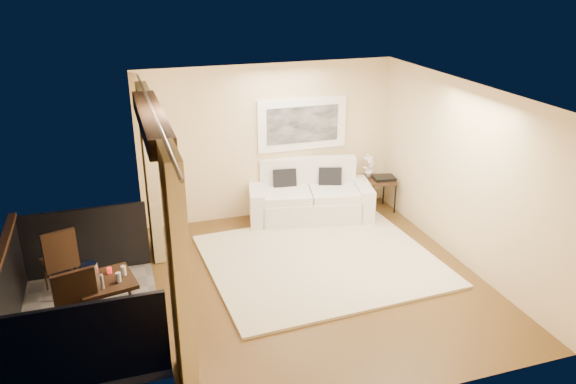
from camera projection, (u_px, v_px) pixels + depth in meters
floor at (319, 279)px, 8.06m from camera, size 5.00×5.00×0.00m
room_shell at (152, 120)px, 6.51m from camera, size 5.00×6.40×5.00m
balcony at (73, 309)px, 7.05m from camera, size 1.81×2.60×1.17m
curtains at (162, 213)px, 6.96m from camera, size 0.16×4.80×2.64m
artwork at (302, 124)px, 9.81m from camera, size 1.62×0.07×0.92m
rug at (321, 260)px, 8.54m from camera, size 3.48×3.07×0.04m
sofa at (309, 198)px, 9.95m from camera, size 2.27×1.34×1.03m
side_table at (379, 182)px, 10.17m from camera, size 0.69×0.69×0.61m
tray at (384, 178)px, 10.12m from camera, size 0.41×0.32×0.05m
orchid at (369, 166)px, 10.15m from camera, size 0.27×0.23×0.44m
bistro_table at (106, 286)px, 6.64m from camera, size 0.75×0.75×0.75m
balcony_chair_far at (60, 258)px, 7.47m from camera, size 0.54×0.54×0.99m
balcony_chair_near at (80, 311)px, 6.21m from camera, size 0.57×0.58×1.09m
ice_bucket at (90, 271)px, 6.59m from camera, size 0.18×0.18×0.20m
candle at (109, 270)px, 6.74m from camera, size 0.06×0.06×0.07m
vase at (102, 281)px, 6.40m from camera, size 0.04×0.04×0.18m
glass_a at (118, 277)px, 6.54m from camera, size 0.06×0.06×0.12m
glass_b at (124, 270)px, 6.69m from camera, size 0.06×0.06×0.12m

